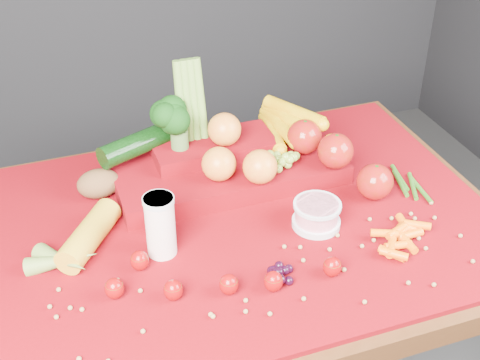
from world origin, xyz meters
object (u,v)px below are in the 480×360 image
object	(u,v)px
table	(243,257)
produce_mound	(239,155)
milk_glass	(160,224)
yogurt_bowl	(317,214)

from	to	relation	value
table	produce_mound	world-z (taller)	produce_mound
table	milk_glass	world-z (taller)	milk_glass
milk_glass	yogurt_bowl	distance (m)	0.33
milk_glass	produce_mound	distance (m)	0.31
table	yogurt_bowl	distance (m)	0.21
produce_mound	milk_glass	bearing A→B (deg)	-139.50
milk_glass	yogurt_bowl	size ratio (longest dim) A/B	1.30
milk_glass	yogurt_bowl	xyz separation A→B (m)	(0.32, -0.02, -0.04)
table	yogurt_bowl	world-z (taller)	yogurt_bowl
produce_mound	yogurt_bowl	bearing A→B (deg)	-67.68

